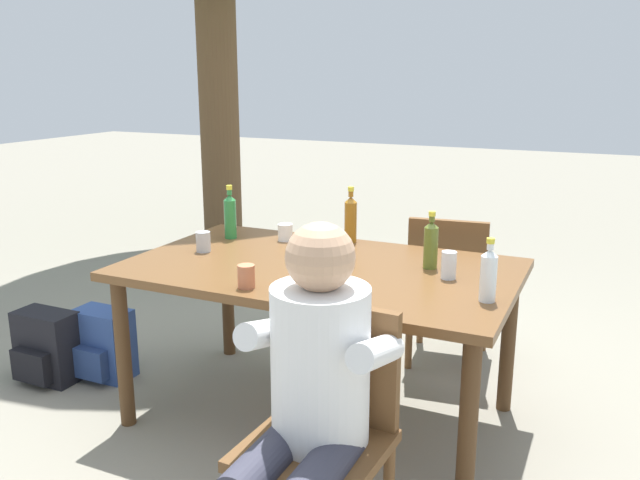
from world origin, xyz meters
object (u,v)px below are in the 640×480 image
(cup_steel, at_px, (203,242))
(backpack_by_far_side, at_px, (46,348))
(person_in_white_shirt, at_px, (310,391))
(bottle_amber, at_px, (351,218))
(bottle_clear, at_px, (488,274))
(chair_far_right, at_px, (448,283))
(cup_terracotta, at_px, (246,276))
(dining_table, at_px, (320,282))
(chair_near_right, at_px, (325,423))
(bottle_green, at_px, (230,216))
(bottle_olive, at_px, (431,244))
(cup_glass, at_px, (449,265))
(cup_white, at_px, (285,232))
(table_knife, at_px, (333,275))
(backpack_by_near_side, at_px, (103,345))

(cup_steel, relative_size, backpack_by_far_side, 0.26)
(person_in_white_shirt, relative_size, bottle_amber, 4.05)
(bottle_clear, bearing_deg, chair_far_right, 111.11)
(cup_terracotta, bearing_deg, dining_table, 71.43)
(chair_near_right, bearing_deg, cup_terracotta, 142.91)
(bottle_green, relative_size, backpack_by_far_side, 0.74)
(bottle_green, distance_m, bottle_olive, 1.12)
(cup_glass, height_order, backpack_by_far_side, cup_glass)
(bottle_amber, height_order, bottle_clear, bottle_amber)
(bottle_olive, height_order, cup_terracotta, bottle_olive)
(cup_white, bearing_deg, chair_near_right, -56.99)
(cup_terracotta, height_order, cup_glass, cup_glass)
(cup_white, relative_size, table_knife, 0.45)
(chair_far_right, height_order, cup_terracotta, chair_far_right)
(person_in_white_shirt, distance_m, cup_terracotta, 0.76)
(bottle_clear, distance_m, backpack_by_near_side, 2.15)
(cup_terracotta, height_order, backpack_by_far_side, cup_terracotta)
(chair_near_right, bearing_deg, cup_white, 123.01)
(person_in_white_shirt, xyz_separation_m, cup_terracotta, (-0.53, 0.52, 0.15))
(cup_glass, bearing_deg, backpack_by_far_side, -171.28)
(cup_steel, relative_size, backpack_by_near_side, 0.26)
(cup_steel, bearing_deg, bottle_olive, 10.02)
(chair_far_right, relative_size, cup_steel, 8.72)
(bottle_green, relative_size, backpack_by_near_side, 0.75)
(bottle_clear, relative_size, backpack_by_near_side, 0.66)
(cup_glass, distance_m, table_knife, 0.50)
(cup_white, xyz_separation_m, table_knife, (0.48, -0.46, -0.04))
(dining_table, xyz_separation_m, cup_steel, (-0.62, -0.02, 0.13))
(cup_white, bearing_deg, chair_far_right, 32.43)
(dining_table, distance_m, cup_white, 0.51)
(bottle_clear, distance_m, backpack_by_far_side, 2.39)
(person_in_white_shirt, xyz_separation_m, cup_steel, (-1.02, 0.91, 0.16))
(bottle_amber, bearing_deg, cup_terracotta, -96.80)
(bottle_green, height_order, cup_terracotta, bottle_green)
(person_in_white_shirt, bearing_deg, cup_glass, 79.28)
(person_in_white_shirt, relative_size, table_knife, 5.94)
(cup_white, bearing_deg, cup_glass, -17.12)
(chair_near_right, bearing_deg, table_knife, 111.65)
(table_knife, bearing_deg, cup_glass, 20.33)
(dining_table, xyz_separation_m, bottle_amber, (-0.04, 0.46, 0.21))
(bottle_olive, bearing_deg, chair_far_right, 95.59)
(dining_table, distance_m, bottle_amber, 0.50)
(bottle_green, height_order, bottle_olive, bottle_green)
(dining_table, distance_m, person_in_white_shirt, 1.01)
(backpack_by_far_side, bearing_deg, bottle_green, 32.09)
(dining_table, relative_size, bottle_clear, 7.01)
(backpack_by_near_side, bearing_deg, bottle_amber, 24.84)
(backpack_by_far_side, bearing_deg, cup_terracotta, -6.31)
(bottle_clear, bearing_deg, backpack_by_near_side, 178.25)
(cup_terracotta, distance_m, backpack_by_near_side, 1.31)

